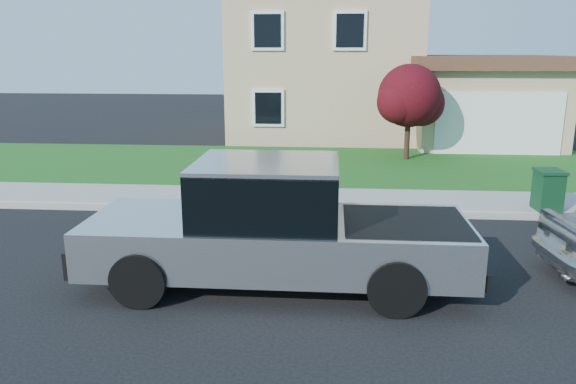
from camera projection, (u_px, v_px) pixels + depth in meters
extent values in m
plane|color=black|center=(310.00, 257.00, 10.83)|extent=(80.00, 80.00, 0.00)
cube|color=gray|center=(356.00, 213.00, 13.54)|extent=(40.00, 0.20, 0.12)
cube|color=gray|center=(354.00, 200.00, 14.60)|extent=(40.00, 2.00, 0.15)
cube|color=#154B16|center=(349.00, 167.00, 18.95)|extent=(40.00, 7.00, 0.10)
cube|color=tan|center=(325.00, 65.00, 26.47)|extent=(8.00, 9.00, 6.40)
cube|color=tan|center=(479.00, 106.00, 23.47)|extent=(5.50, 6.00, 3.20)
cube|color=white|center=(498.00, 123.00, 20.64)|extent=(4.60, 0.12, 2.30)
cube|color=#4C2D1E|center=(482.00, 62.00, 23.03)|extent=(6.20, 6.80, 0.50)
cube|color=white|center=(267.00, 31.00, 21.89)|extent=(1.30, 0.10, 1.50)
cube|color=white|center=(350.00, 31.00, 21.65)|extent=(1.30, 0.10, 1.50)
cube|color=black|center=(268.00, 108.00, 22.63)|extent=(1.30, 0.10, 1.50)
cylinder|color=black|center=(140.00, 279.00, 8.67)|extent=(0.89, 0.33, 0.88)
cylinder|color=black|center=(176.00, 237.00, 10.64)|extent=(0.89, 0.33, 0.88)
cylinder|color=black|center=(396.00, 287.00, 8.37)|extent=(0.89, 0.33, 0.88)
cylinder|color=black|center=(384.00, 242.00, 10.34)|extent=(0.89, 0.33, 0.88)
cube|color=silver|center=(277.00, 241.00, 9.42)|extent=(6.31, 2.22, 0.80)
cube|color=black|center=(267.00, 193.00, 9.23)|extent=(2.32, 2.06, 0.94)
cube|color=silver|center=(267.00, 164.00, 9.11)|extent=(2.32, 2.06, 0.09)
cube|color=black|center=(405.00, 223.00, 9.17)|extent=(1.99, 1.88, 0.07)
cube|color=black|center=(95.00, 245.00, 9.70)|extent=(0.14, 2.10, 0.44)
cube|color=black|center=(470.00, 258.00, 9.23)|extent=(0.14, 2.10, 0.28)
cube|color=black|center=(228.00, 182.00, 10.48)|extent=(0.13, 0.24, 0.20)
imported|color=#E4AB7D|center=(320.00, 203.00, 11.37)|extent=(0.65, 0.44, 1.75)
cylinder|color=tan|center=(320.00, 159.00, 11.15)|extent=(0.47, 0.47, 0.05)
cylinder|color=tan|center=(320.00, 156.00, 11.14)|extent=(0.23, 0.23, 0.16)
cylinder|color=black|center=(407.00, 138.00, 19.84)|extent=(0.19, 0.19, 1.52)
sphere|color=#470F15|center=(409.00, 96.00, 19.47)|extent=(2.19, 2.19, 2.19)
sphere|color=#470F15|center=(421.00, 103.00, 19.78)|extent=(1.62, 1.62, 1.62)
sphere|color=#470F15|center=(399.00, 102.00, 19.27)|extent=(1.52, 1.52, 1.52)
cube|color=#0D321A|center=(548.00, 191.00, 13.38)|extent=(0.58, 0.67, 0.91)
cube|color=#0D321A|center=(550.00, 171.00, 13.26)|extent=(0.64, 0.72, 0.07)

